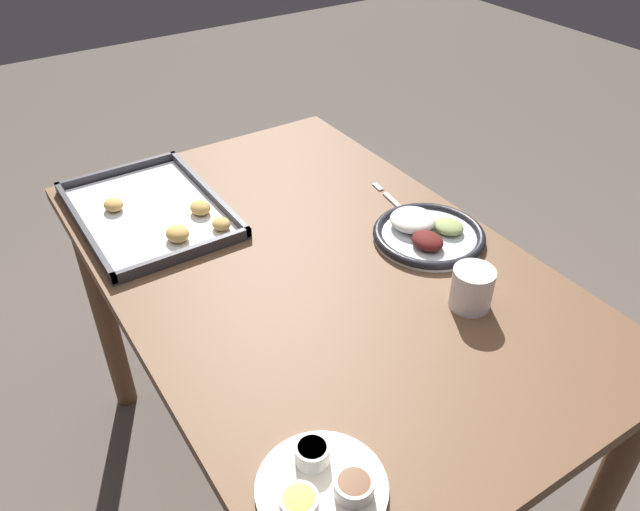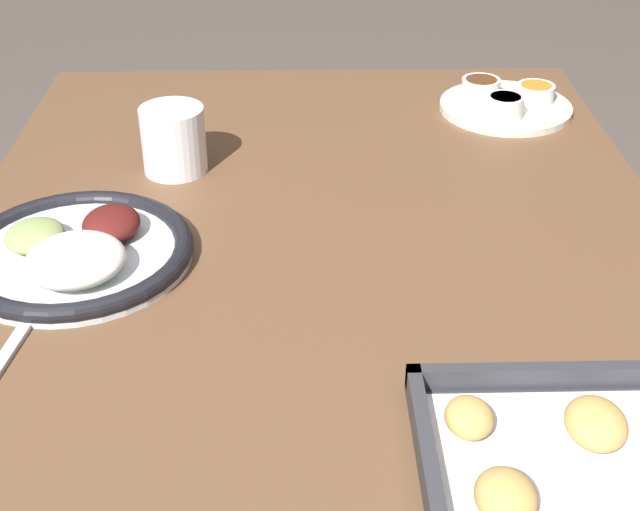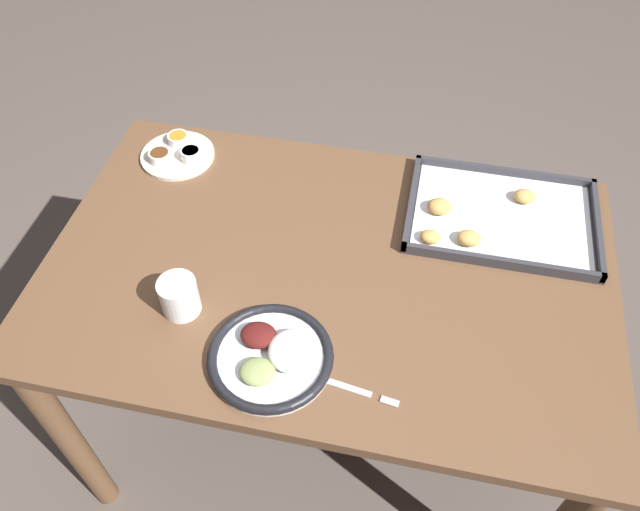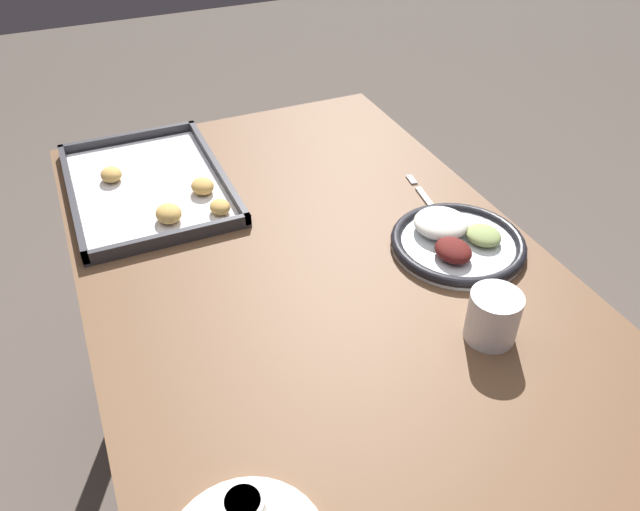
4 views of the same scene
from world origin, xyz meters
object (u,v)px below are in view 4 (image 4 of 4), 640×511
object	(u,v)px
fork	(429,203)
drinking_cup	(493,317)
baking_tray	(151,187)
dinner_plate	(456,241)

from	to	relation	value
fork	drinking_cup	world-z (taller)	drinking_cup
fork	baking_tray	distance (m)	0.57
dinner_plate	drinking_cup	size ratio (longest dim) A/B	2.96
drinking_cup	fork	bearing A→B (deg)	-17.05
dinner_plate	drinking_cup	distance (m)	0.23
baking_tray	drinking_cup	size ratio (longest dim) A/B	5.26
fork	drinking_cup	distance (m)	0.37
dinner_plate	baking_tray	xyz separation A→B (m)	(0.41, 0.47, -0.00)
dinner_plate	baking_tray	world-z (taller)	dinner_plate
dinner_plate	fork	world-z (taller)	dinner_plate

